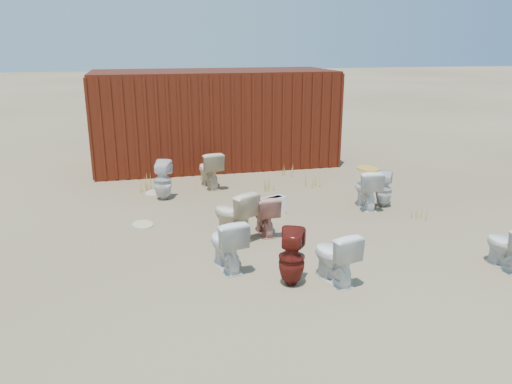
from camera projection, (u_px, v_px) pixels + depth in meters
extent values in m
plane|color=brown|center=(264.00, 233.00, 8.40)|extent=(100.00, 100.00, 0.00)
cube|color=#4E190D|center=(214.00, 118.00, 12.89)|extent=(6.00, 2.40, 2.40)
imported|color=white|center=(227.00, 243.00, 7.00)|extent=(0.56, 0.81, 0.76)
imported|color=tan|center=(265.00, 214.00, 8.30)|extent=(0.40, 0.68, 0.68)
imported|color=white|center=(335.00, 256.00, 6.62)|extent=(0.57, 0.80, 0.73)
imported|color=#5E1610|center=(292.00, 258.00, 6.53)|extent=(0.46, 0.47, 0.77)
imported|color=silver|center=(506.00, 246.00, 7.05)|extent=(0.41, 0.67, 0.67)
imported|color=silver|center=(163.00, 180.00, 10.10)|extent=(0.47, 0.47, 0.81)
imported|color=beige|center=(234.00, 214.00, 8.09)|extent=(0.80, 0.92, 0.82)
imported|color=beige|center=(209.00, 169.00, 10.92)|extent=(0.58, 0.86, 0.81)
imported|color=white|center=(367.00, 189.00, 9.59)|extent=(0.52, 0.80, 0.77)
imported|color=silver|center=(384.00, 189.00, 9.67)|extent=(0.42, 0.43, 0.69)
ellipsoid|color=gold|center=(368.00, 169.00, 9.47)|extent=(0.39, 0.49, 0.02)
cube|color=white|center=(272.00, 207.00, 9.19)|extent=(0.54, 0.39, 0.35)
ellipsoid|color=beige|center=(155.00, 193.00, 10.60)|extent=(0.49, 0.57, 0.02)
ellipsoid|color=beige|center=(143.00, 225.00, 8.76)|extent=(0.46, 0.54, 0.02)
cone|color=#AB9744|center=(146.00, 183.00, 10.76)|extent=(0.36, 0.36, 0.34)
cone|color=#AB9744|center=(268.00, 184.00, 10.81)|extent=(0.32, 0.32, 0.28)
cone|color=#AB9744|center=(312.00, 179.00, 11.04)|extent=(0.36, 0.36, 0.37)
cone|color=#AB9744|center=(203.00, 176.00, 11.50)|extent=(0.30, 0.30, 0.22)
cone|color=#AB9744|center=(289.00, 170.00, 11.96)|extent=(0.34, 0.34, 0.29)
cone|color=#AB9744|center=(417.00, 213.00, 9.06)|extent=(0.28, 0.28, 0.23)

